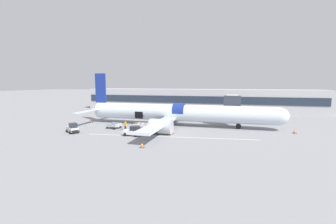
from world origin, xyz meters
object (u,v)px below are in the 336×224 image
(ground_crew_driver, at_px, (125,126))
(baggage_tug_mid, at_px, (73,129))
(ground_crew_loader_b, at_px, (155,125))
(baggage_cart_queued, at_px, (114,126))
(ground_crew_loader_a, at_px, (158,126))
(airplane, at_px, (177,113))
(baggage_cart_loading, at_px, (141,126))
(baggage_tug_lead, at_px, (133,132))

(ground_crew_driver, bearing_deg, baggage_tug_mid, -153.90)
(baggage_tug_mid, distance_m, ground_crew_driver, 8.89)
(ground_crew_loader_b, bearing_deg, baggage_cart_queued, -170.70)
(baggage_cart_queued, distance_m, ground_crew_driver, 3.43)
(ground_crew_loader_a, bearing_deg, baggage_tug_mid, -156.54)
(airplane, distance_m, ground_crew_loader_b, 5.93)
(ground_crew_driver, bearing_deg, baggage_cart_loading, 54.82)
(ground_crew_loader_a, bearing_deg, airplane, 70.20)
(airplane, bearing_deg, baggage_cart_loading, -139.23)
(ground_crew_loader_b, bearing_deg, baggage_cart_loading, -179.19)
(airplane, xyz_separation_m, baggage_cart_loading, (-5.69, -4.90, -1.93))
(baggage_tug_mid, bearing_deg, ground_crew_driver, 26.10)
(baggage_tug_mid, xyz_separation_m, baggage_cart_queued, (4.91, 5.37, -0.25))
(ground_crew_loader_b, xyz_separation_m, ground_crew_driver, (-4.61, -2.72, 0.10))
(baggage_cart_loading, bearing_deg, ground_crew_loader_b, 0.81)
(baggage_tug_lead, bearing_deg, airplane, 66.39)
(ground_crew_loader_a, xyz_separation_m, ground_crew_loader_b, (-0.94, 0.75, 0.00))
(baggage_cart_loading, relative_size, ground_crew_loader_b, 2.16)
(baggage_cart_loading, bearing_deg, ground_crew_driver, -125.18)
(airplane, xyz_separation_m, baggage_tug_mid, (-15.55, -11.49, -1.77))
(baggage_cart_queued, bearing_deg, ground_crew_loader_b, 9.30)
(ground_crew_loader_a, distance_m, ground_crew_driver, 5.89)
(airplane, relative_size, baggage_tug_lead, 13.33)
(baggage_tug_mid, relative_size, ground_crew_loader_a, 1.84)
(airplane, xyz_separation_m, ground_crew_loader_b, (-2.96, -4.86, -1.64))
(baggage_tug_mid, bearing_deg, ground_crew_loader_b, 27.76)
(baggage_tug_mid, height_order, ground_crew_loader_a, baggage_tug_mid)
(baggage_tug_lead, relative_size, ground_crew_loader_b, 1.85)
(airplane, distance_m, baggage_tug_mid, 19.41)
(ground_crew_loader_a, distance_m, ground_crew_loader_b, 1.21)
(baggage_tug_mid, bearing_deg, baggage_tug_lead, 4.13)
(baggage_cart_queued, relative_size, ground_crew_driver, 1.91)
(baggage_tug_lead, relative_size, ground_crew_driver, 1.65)
(airplane, height_order, baggage_cart_queued, airplane)
(baggage_tug_lead, bearing_deg, baggage_cart_queued, 142.46)
(airplane, distance_m, baggage_cart_loading, 7.75)
(baggage_tug_lead, xyz_separation_m, ground_crew_loader_a, (2.66, 5.09, 0.16))
(baggage_cart_loading, distance_m, ground_crew_loader_b, 2.74)
(ground_crew_loader_a, xyz_separation_m, ground_crew_driver, (-5.55, -1.96, 0.10))
(baggage_tug_mid, relative_size, baggage_cart_loading, 0.85)
(airplane, xyz_separation_m, baggage_cart_queued, (-10.64, -6.12, -2.02))
(baggage_tug_lead, xyz_separation_m, baggage_cart_loading, (-1.01, 5.80, -0.14))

